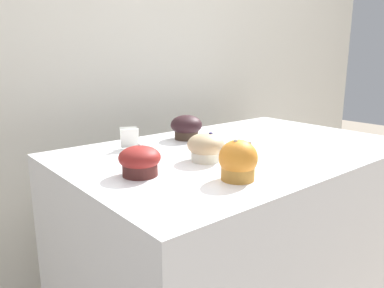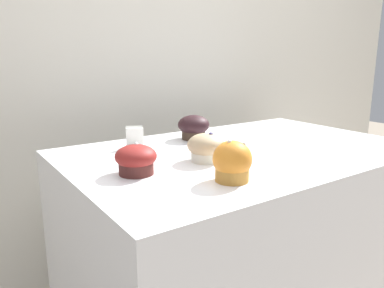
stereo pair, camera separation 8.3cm
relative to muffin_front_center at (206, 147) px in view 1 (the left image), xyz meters
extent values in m
cube|color=beige|center=(0.16, 0.64, -0.09)|extent=(3.20, 0.10, 1.80)
cylinder|color=silver|center=(0.00, 0.00, -0.01)|extent=(0.08, 0.08, 0.04)
ellipsoid|color=tan|center=(0.00, 0.00, 0.01)|extent=(0.10, 0.10, 0.06)
sphere|color=navy|center=(0.01, -0.01, 0.04)|extent=(0.01, 0.01, 0.01)
sphere|color=navy|center=(0.01, -0.01, 0.04)|extent=(0.01, 0.01, 0.01)
cylinder|color=#412F23|center=(0.12, 0.23, -0.01)|extent=(0.08, 0.08, 0.05)
ellipsoid|color=black|center=(0.12, 0.23, 0.01)|extent=(0.10, 0.10, 0.06)
cylinder|color=#4F2320|center=(-0.19, 0.00, -0.01)|extent=(0.08, 0.08, 0.04)
ellipsoid|color=maroon|center=(-0.19, 0.00, 0.01)|extent=(0.10, 0.10, 0.05)
sphere|color=white|center=(-0.19, 0.01, 0.03)|extent=(0.01, 0.01, 0.01)
cylinder|color=#C28435|center=(-0.05, -0.16, -0.01)|extent=(0.07, 0.07, 0.05)
ellipsoid|color=orange|center=(-0.05, -0.16, 0.01)|extent=(0.08, 0.08, 0.08)
sphere|color=white|center=(-0.06, -0.16, 0.05)|extent=(0.01, 0.01, 0.01)
sphere|color=white|center=(-0.03, -0.17, 0.05)|extent=(0.01, 0.01, 0.01)
cube|color=white|center=(-0.08, 0.25, 0.00)|extent=(0.05, 0.04, 0.06)
cube|color=silver|center=(-0.09, 0.23, 0.00)|extent=(0.05, 0.04, 0.06)
camera|label=1|loc=(-0.62, -0.69, 0.23)|focal=35.00mm
camera|label=2|loc=(-0.55, -0.74, 0.23)|focal=35.00mm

